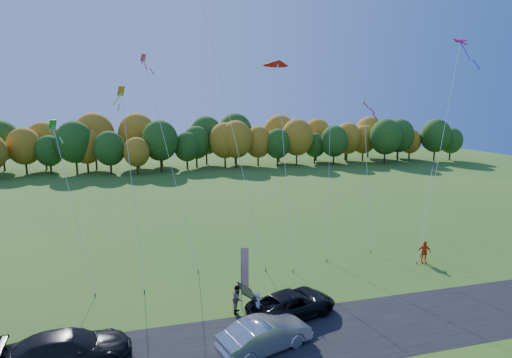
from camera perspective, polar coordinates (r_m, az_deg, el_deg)
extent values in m
plane|color=#2C5C18|center=(26.85, 3.40, -17.20)|extent=(160.00, 160.00, 0.00)
cube|color=black|center=(23.59, 6.63, -21.50)|extent=(90.00, 6.00, 0.01)
imported|color=black|center=(25.11, 5.20, -17.33)|extent=(6.06, 4.10, 1.54)
imported|color=#A2A2A6|center=(22.10, 1.35, -21.33)|extent=(5.32, 3.20, 1.66)
imported|color=black|center=(22.85, -25.34, -21.16)|extent=(6.14, 2.98, 1.72)
imported|color=silver|center=(24.23, 0.24, -17.89)|extent=(0.53, 0.74, 1.92)
imported|color=gray|center=(25.38, -2.62, -16.72)|extent=(0.90, 1.01, 1.74)
imported|color=#DE4014|center=(35.08, 22.88, -9.60)|extent=(1.16, 0.74, 1.83)
cylinder|color=#999999|center=(25.37, -2.12, -13.89)|extent=(0.06, 0.06, 4.01)
cube|color=red|center=(25.30, -1.60, -12.96)|extent=(0.50, 0.14, 3.01)
cube|color=navy|center=(24.91, -1.63, -10.59)|extent=(0.49, 0.13, 0.78)
cylinder|color=#4C3F33|center=(31.21, 1.37, -12.86)|extent=(0.08, 0.08, 0.20)
cylinder|color=#4C3F33|center=(33.47, 10.06, -11.37)|extent=(0.08, 0.08, 0.20)
cylinder|color=#4C3F33|center=(31.18, 5.27, -12.93)|extent=(0.08, 0.08, 0.20)
cone|color=red|center=(37.23, 3.09, 16.24)|extent=(2.49, 1.90, 2.72)
cylinder|color=#4C3F33|center=(36.61, 22.45, -10.08)|extent=(0.08, 0.08, 0.20)
cube|color=#CC1667|center=(45.18, 27.18, 17.04)|extent=(3.08, 1.07, 1.18)
cylinder|color=#4C3F33|center=(28.96, -15.65, -15.21)|extent=(0.08, 0.08, 0.20)
cube|color=orange|center=(32.24, -18.73, 11.85)|extent=(1.25, 1.25, 1.48)
cylinder|color=#4C3F33|center=(29.54, -22.01, -15.08)|extent=(0.08, 0.08, 0.20)
cube|color=#259819|center=(31.41, -27.04, 6.98)|extent=(1.09, 1.09, 1.29)
cylinder|color=#4C3F33|center=(36.14, 16.05, -9.94)|extent=(0.08, 0.08, 0.20)
cube|color=white|center=(39.75, 15.15, 10.72)|extent=(1.38, 1.38, 1.64)
cylinder|color=#4C3F33|center=(31.26, -8.26, -12.94)|extent=(0.08, 0.08, 0.20)
cube|color=#DE4A59|center=(37.21, -15.81, 16.35)|extent=(1.08, 1.08, 1.27)
cylinder|color=#4C3F33|center=(34.97, 21.98, -11.02)|extent=(0.08, 0.08, 0.20)
cube|color=#230EC5|center=(38.54, 23.97, 1.86)|extent=(0.96, 0.96, 1.13)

